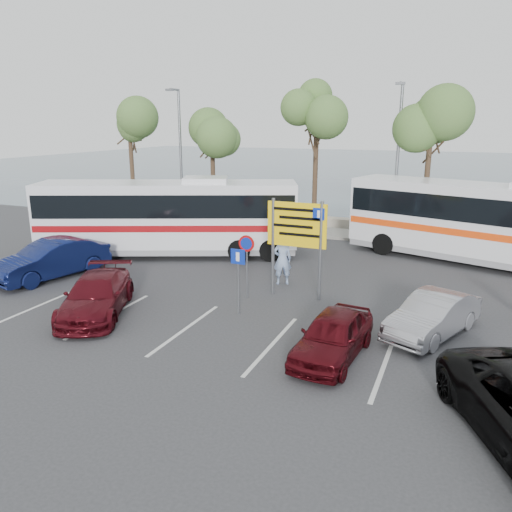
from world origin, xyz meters
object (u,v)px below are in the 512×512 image
at_px(car_red, 333,335).
at_px(street_lamp_right, 397,155).
at_px(direction_sign, 297,232).
at_px(car_maroon, 97,295).
at_px(coach_bus_left, 168,220).
at_px(street_lamp_left, 180,150).
at_px(car_silver_b, 433,315).
at_px(car_blue, 51,259).
at_px(pedestrian_near, 282,259).
at_px(coach_bus_right, 488,226).

bearing_deg(car_red, street_lamp_right, 96.60).
relative_size(street_lamp_right, direction_sign, 2.23).
height_order(street_lamp_right, car_maroon, street_lamp_right).
height_order(car_maroon, car_red, car_maroon).
distance_m(street_lamp_right, coach_bus_left, 12.15).
height_order(street_lamp_left, direction_sign, street_lamp_left).
xyz_separation_m(direction_sign, car_silver_b, (4.90, -1.70, -1.79)).
bearing_deg(car_silver_b, coach_bus_left, -179.05).
distance_m(street_lamp_left, coach_bus_left, 8.35).
height_order(car_blue, car_silver_b, car_blue).
distance_m(car_maroon, pedestrian_near, 7.14).
xyz_separation_m(direction_sign, car_blue, (-10.00, -1.70, -1.65)).
height_order(car_blue, car_maroon, car_blue).
relative_size(car_red, car_silver_b, 0.97).
bearing_deg(car_blue, street_lamp_right, 59.20).
relative_size(street_lamp_right, car_red, 2.14).
xyz_separation_m(coach_bus_right, car_blue, (-16.50, -9.00, -1.00)).
xyz_separation_m(street_lamp_left, street_lamp_right, (13.00, 0.00, 0.00)).
height_order(coach_bus_left, pedestrian_near, coach_bus_left).
bearing_deg(car_blue, street_lamp_left, 108.91).
bearing_deg(street_lamp_right, pedestrian_near, -107.99).
xyz_separation_m(coach_bus_left, pedestrian_near, (6.54, -2.09, -0.74)).
xyz_separation_m(car_maroon, car_red, (8.06, -0.06, -0.02)).
bearing_deg(car_red, car_silver_b, 51.90).
bearing_deg(direction_sign, pedestrian_near, 128.51).
bearing_deg(car_blue, car_red, 2.42).
xyz_separation_m(car_blue, car_red, (12.50, -2.60, -0.15)).
distance_m(street_lamp_left, direction_sign, 15.24).
relative_size(car_blue, car_silver_b, 1.23).
height_order(direction_sign, coach_bus_right, coach_bus_right).
xyz_separation_m(coach_bus_right, car_red, (-4.00, -11.60, -1.15)).
distance_m(coach_bus_right, car_silver_b, 9.21).
height_order(direction_sign, car_blue, direction_sign).
relative_size(car_silver_b, pedestrian_near, 1.91).
bearing_deg(car_maroon, car_red, -25.78).
height_order(car_red, pedestrian_near, pedestrian_near).
relative_size(direction_sign, car_red, 0.96).
xyz_separation_m(direction_sign, coach_bus_right, (6.50, 7.30, -0.65)).
height_order(coach_bus_left, car_red, coach_bus_left).
distance_m(direction_sign, car_blue, 10.28).
distance_m(street_lamp_left, pedestrian_near, 14.03).
xyz_separation_m(car_silver_b, pedestrian_near, (-5.86, 2.91, 0.37)).
relative_size(street_lamp_right, car_maroon, 1.78).
distance_m(car_red, pedestrian_near, 6.51).
height_order(direction_sign, car_red, direction_sign).
distance_m(coach_bus_left, car_blue, 5.67).
xyz_separation_m(direction_sign, pedestrian_near, (-0.96, 1.21, -1.42)).
xyz_separation_m(car_maroon, pedestrian_near, (4.61, 5.45, 0.35)).
distance_m(street_lamp_right, car_silver_b, 12.98).
bearing_deg(pedestrian_near, direction_sign, 99.05).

